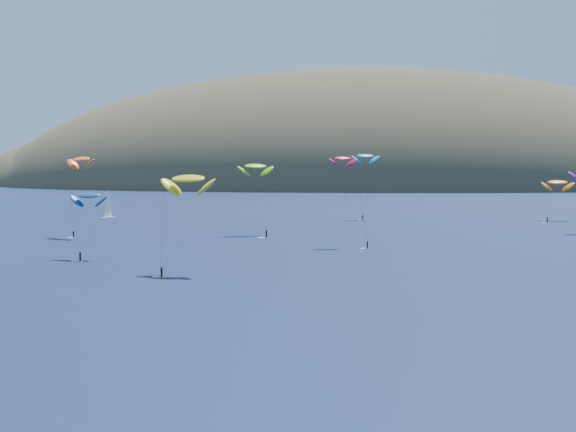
# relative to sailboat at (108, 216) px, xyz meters

# --- Properties ---
(ground) EXTENTS (2800.00, 2800.00, 0.00)m
(ground) POSITION_rel_sailboat_xyz_m (76.69, -188.10, -0.90)
(ground) COLOR black
(ground) RESTS_ON ground
(island) EXTENTS (730.00, 300.00, 210.00)m
(island) POSITION_rel_sailboat_xyz_m (116.09, 374.26, -11.64)
(island) COLOR #3D3526
(island) RESTS_ON ground
(sailboat) EXTENTS (8.78, 7.76, 10.49)m
(sailboat) POSITION_rel_sailboat_xyz_m (0.00, 0.00, 0.00)
(sailboat) COLOR white
(sailboat) RESTS_ON ground
(kitesurfer_1) EXTENTS (10.28, 9.27, 23.30)m
(kitesurfer_1) POSITION_rel_sailboat_xyz_m (11.54, -62.10, 19.75)
(kitesurfer_1) COLOR #B4DC18
(kitesurfer_1) RESTS_ON ground
(kitesurfer_2) EXTENTS (10.95, 10.70, 19.94)m
(kitesurfer_2) POSITION_rel_sailboat_xyz_m (53.36, -128.33, 16.21)
(kitesurfer_2) COLOR #B4DC18
(kitesurfer_2) RESTS_ON ground
(kitesurfer_3) EXTENTS (10.31, 14.20, 21.41)m
(kitesurfer_3) POSITION_rel_sailboat_xyz_m (57.31, -52.70, 17.84)
(kitesurfer_3) COLOR #B4DC18
(kitesurfer_3) RESTS_ON ground
(kitesurfer_4) EXTENTS (9.71, 8.85, 24.42)m
(kitesurfer_4) POSITION_rel_sailboat_xyz_m (88.94, 6.57, 20.96)
(kitesurfer_4) COLOR #B4DC18
(kitesurfer_4) RESTS_ON ground
(kitesurfer_9) EXTENTS (9.99, 8.29, 22.70)m
(kitesurfer_9) POSITION_rel_sailboat_xyz_m (81.31, -81.05, 19.90)
(kitesurfer_9) COLOR #B4DC18
(kitesurfer_9) RESTS_ON ground
(kitesurfer_10) EXTENTS (8.50, 9.01, 15.40)m
(kitesurfer_10) POSITION_rel_sailboat_xyz_m (28.47, -108.23, 12.22)
(kitesurfer_10) COLOR #B4DC18
(kitesurfer_10) RESTS_ON ground
(kitesurfer_11) EXTENTS (11.58, 12.80, 15.74)m
(kitesurfer_11) POSITION_rel_sailboat_xyz_m (153.66, 4.30, 12.02)
(kitesurfer_11) COLOR #B4DC18
(kitesurfer_11) RESTS_ON ground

